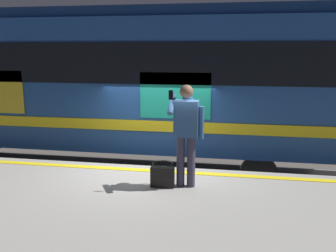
{
  "coord_description": "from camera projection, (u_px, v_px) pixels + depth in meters",
  "views": [
    {
      "loc": [
        -1.58,
        6.85,
        3.31
      ],
      "look_at": [
        -0.43,
        0.3,
        1.9
      ],
      "focal_mm": 38.94,
      "sensor_mm": 36.0,
      "label": 1
    }
  ],
  "objects": [
    {
      "name": "train_carriage",
      "position": [
        101.0,
        78.0,
        9.49
      ],
      "size": [
        12.44,
        2.74,
        4.08
      ],
      "color": "#1E478C",
      "rests_on": "ground"
    },
    {
      "name": "track_rail_far",
      "position": [
        173.0,
        165.0,
        10.4
      ],
      "size": [
        20.46,
        0.08,
        0.16
      ],
      "primitive_type": "cube",
      "color": "slate",
      "rests_on": "ground"
    },
    {
      "name": "ground_plane",
      "position": [
        150.0,
        212.0,
        7.56
      ],
      "size": [
        24.75,
        24.75,
        0.0
      ],
      "primitive_type": "plane",
      "color": "#4C4742"
    },
    {
      "name": "safety_line",
      "position": [
        146.0,
        170.0,
        7.06
      ],
      "size": [
        15.43,
        0.16,
        0.01
      ],
      "primitive_type": "cube",
      "color": "yellow",
      "rests_on": "platform"
    },
    {
      "name": "track_rail_near",
      "position": [
        164.0,
        182.0,
        9.02
      ],
      "size": [
        20.46,
        0.08,
        0.16
      ],
      "primitive_type": "cube",
      "color": "slate",
      "rests_on": "ground"
    },
    {
      "name": "handbag",
      "position": [
        163.0,
        175.0,
        6.19
      ],
      "size": [
        0.4,
        0.36,
        0.42
      ],
      "color": "black",
      "rests_on": "platform"
    },
    {
      "name": "passenger",
      "position": [
        186.0,
        127.0,
        6.06
      ],
      "size": [
        0.57,
        0.55,
        1.74
      ],
      "color": "#383347",
      "rests_on": "platform"
    }
  ]
}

